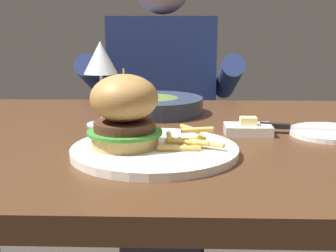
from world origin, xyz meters
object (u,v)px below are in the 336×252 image
at_px(butter_dish, 249,129).
at_px(soup_bowl, 157,105).
at_px(bread_plate, 330,133).
at_px(main_plate, 156,151).
at_px(diner_person, 163,136).
at_px(table_knife, 305,127).
at_px(burger_sandwich, 126,111).
at_px(wine_glass, 102,61).

height_order(butter_dish, soup_bowl, soup_bowl).
bearing_deg(soup_bowl, bread_plate, -30.23).
bearing_deg(main_plate, diner_person, 91.55).
xyz_separation_m(table_knife, butter_dish, (-0.11, -0.01, -0.00)).
bearing_deg(burger_sandwich, main_plate, -1.98).
relative_size(butter_dish, soup_bowl, 0.41).
xyz_separation_m(wine_glass, diner_person, (0.11, 0.61, -0.32)).
xyz_separation_m(butter_dish, diner_person, (-0.20, 0.69, -0.19)).
bearing_deg(wine_glass, diner_person, 80.18).
bearing_deg(table_knife, diner_person, 114.93).
height_order(table_knife, diner_person, diner_person).
bearing_deg(wine_glass, butter_dish, -13.81).
distance_m(wine_glass, diner_person, 0.70).
distance_m(main_plate, wine_glass, 0.29).
xyz_separation_m(bread_plate, table_knife, (-0.05, 0.01, 0.01)).
height_order(burger_sandwich, diner_person, diner_person).
xyz_separation_m(bread_plate, soup_bowl, (-0.36, 0.21, 0.02)).
bearing_deg(table_knife, main_plate, -151.70).
bearing_deg(bread_plate, soup_bowl, 149.77).
relative_size(main_plate, burger_sandwich, 2.15).
relative_size(table_knife, diner_person, 0.18).
xyz_separation_m(burger_sandwich, butter_dish, (0.23, 0.15, -0.06)).
bearing_deg(main_plate, butter_dish, 40.01).
bearing_deg(burger_sandwich, bread_plate, 20.65).
bearing_deg(soup_bowl, table_knife, -33.07).
distance_m(main_plate, table_knife, 0.33).
distance_m(burger_sandwich, diner_person, 0.88).
bearing_deg(butter_dish, burger_sandwich, -147.13).
height_order(table_knife, butter_dish, butter_dish).
xyz_separation_m(wine_glass, bread_plate, (0.47, -0.08, -0.14)).
relative_size(wine_glass, soup_bowl, 0.79).
bearing_deg(wine_glass, soup_bowl, 50.69).
bearing_deg(butter_dish, diner_person, 106.42).
height_order(main_plate, burger_sandwich, burger_sandwich).
bearing_deg(diner_person, bread_plate, -61.99).
distance_m(bread_plate, butter_dish, 0.16).
height_order(bread_plate, diner_person, diner_person).
relative_size(butter_dish, diner_person, 0.08).
xyz_separation_m(main_plate, bread_plate, (0.34, 0.15, -0.00)).
xyz_separation_m(burger_sandwich, bread_plate, (0.40, 0.15, -0.07)).
xyz_separation_m(butter_dish, soup_bowl, (-0.20, 0.21, 0.01)).
distance_m(main_plate, burger_sandwich, 0.09).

